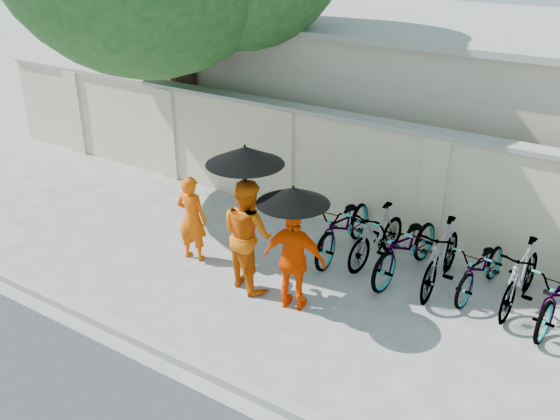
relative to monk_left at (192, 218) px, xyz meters
The scene contains 15 objects.
ground 1.47m from the monk_left, 24.56° to the right, with size 80.00×80.00×0.00m, color #AFABA6.
kerb 2.60m from the monk_left, 62.51° to the right, with size 40.00×0.16×0.12m, color gray.
compound_wall 3.44m from the monk_left, 51.02° to the left, with size 20.00×0.30×2.00m, color beige.
building_behind 7.25m from the monk_left, 63.96° to the left, with size 14.00×6.00×3.20m, color beige.
monk_left is the anchor object (origin of this frame).
monk_center 1.31m from the monk_left, ahead, with size 0.87×0.67×1.78m, color #E26209.
parasol_center 1.99m from the monk_left, 11.49° to the right, with size 1.14×1.14×1.31m.
monk_right 2.24m from the monk_left, ahead, with size 0.93×0.39×1.59m, color #FF4600.
parasol_right 2.52m from the monk_left, 10.20° to the right, with size 1.02×1.02×1.05m.
bike_0 2.55m from the monk_left, 36.92° to the left, with size 0.69×1.97×1.04m, color gray.
bike_1 3.07m from the monk_left, 31.16° to the left, with size 0.46×1.63×0.98m, color gray.
bike_2 3.52m from the monk_left, 24.29° to the left, with size 0.69×1.97×1.03m, color gray.
bike_3 4.04m from the monk_left, 20.42° to the left, with size 0.50×1.78×1.07m, color gray.
bike_4 4.66m from the monk_left, 19.92° to the left, with size 0.57×1.64×0.86m, color gray.
bike_5 5.18m from the monk_left, 17.00° to the left, with size 0.48×1.70×1.02m, color gray.
Camera 1 is at (5.19, -6.39, 5.19)m, focal length 40.00 mm.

